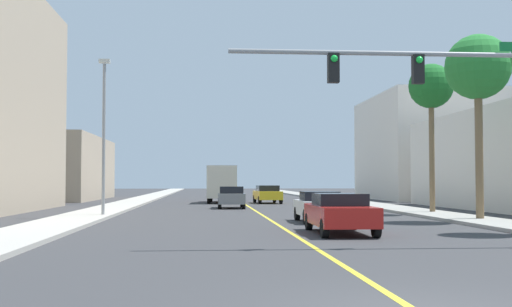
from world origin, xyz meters
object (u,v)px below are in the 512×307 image
palm_mid (478,69)px  car_gray (231,197)px  traffic_signal_mast (475,91)px  car_white (319,206)px  car_red (340,212)px  delivery_truck (222,183)px  palm_far (431,89)px  street_lamp (104,128)px  car_yellow (267,194)px

palm_mid → car_gray: bearing=125.9°
traffic_signal_mast → palm_mid: bearing=65.8°
palm_mid → car_white: 9.67m
car_white → car_red: (-0.35, -6.18, 0.03)m
car_white → car_red: bearing=-93.3°
car_red → delivery_truck: (-3.39, 31.33, 0.89)m
traffic_signal_mast → car_gray: bearing=103.5°
palm_far → car_white: 11.52m
street_lamp → car_yellow: size_ratio=1.75×
delivery_truck → traffic_signal_mast: bearing=-77.7°
palm_far → car_white: palm_far is taller
palm_mid → car_red: 11.56m
street_lamp → car_white: size_ratio=2.07×
traffic_signal_mast → car_white: bearing=104.1°
street_lamp → car_red: size_ratio=1.73×
traffic_signal_mast → car_red: size_ratio=2.33×
car_white → palm_mid: bearing=-1.9°
car_yellow → car_white: (0.07, -23.77, -0.05)m
delivery_truck → car_red: bearing=-81.7°
car_gray → palm_mid: bearing=-53.3°
palm_far → traffic_signal_mast: bearing=-105.8°
palm_far → car_red: 15.87m
palm_mid → car_white: palm_mid is taller
street_lamp → delivery_truck: 21.89m
car_white → car_red: 6.19m
palm_far → car_white: size_ratio=2.15×
traffic_signal_mast → car_yellow: bearing=94.6°
street_lamp → delivery_truck: street_lamp is taller
palm_far → car_gray: 15.12m
traffic_signal_mast → palm_far: palm_far is taller
car_yellow → delivery_truck: bearing=156.7°
street_lamp → car_red: 15.05m
palm_far → delivery_truck: (-11.19, 19.01, -5.38)m
car_gray → car_white: size_ratio=1.03×
car_yellow → car_red: size_ratio=0.99×
car_yellow → car_white: size_ratio=1.18×
traffic_signal_mast → car_yellow: (-2.75, 34.43, -3.69)m
car_gray → car_white: 15.01m
car_gray → car_red: size_ratio=0.86×
traffic_signal_mast → palm_mid: (4.68, 10.42, 2.52)m
palm_mid → car_yellow: size_ratio=1.86×
car_red → delivery_truck: delivery_truck is taller
car_gray → car_red: bearing=-80.9°
car_yellow → delivery_truck: size_ratio=0.62×
car_gray → car_yellow: bearing=70.8°
traffic_signal_mast → car_gray: 26.26m
street_lamp → palm_mid: size_ratio=0.94×
car_yellow → car_gray: car_gray is taller
street_lamp → car_yellow: (10.22, 19.31, -3.78)m
traffic_signal_mast → car_yellow: 34.74m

